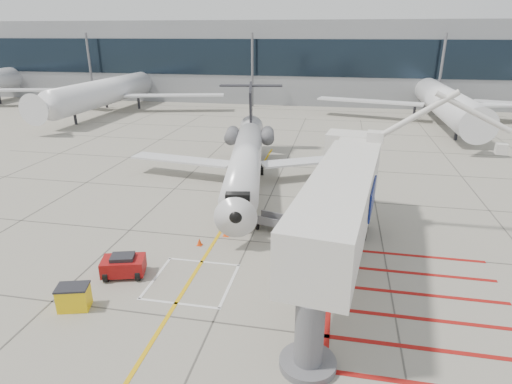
% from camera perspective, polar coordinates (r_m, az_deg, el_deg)
% --- Properties ---
extents(ground_plane, '(260.00, 260.00, 0.00)m').
position_cam_1_polar(ground_plane, '(23.12, -2.90, -10.99)').
color(ground_plane, gray).
rests_on(ground_plane, ground).
extents(regional_jet, '(25.68, 30.29, 7.11)m').
position_cam_1_polar(regional_jet, '(33.18, -1.56, 5.64)').
color(regional_jet, silver).
rests_on(regional_jet, ground_plane).
extents(jet_bridge, '(11.47, 20.07, 7.62)m').
position_cam_1_polar(jet_bridge, '(21.34, 11.02, -2.67)').
color(jet_bridge, silver).
rests_on(jet_bridge, ground_plane).
extents(pushback_tug, '(2.46, 1.90, 1.27)m').
position_cam_1_polar(pushback_tug, '(23.78, -17.26, -9.26)').
color(pushback_tug, maroon).
rests_on(pushback_tug, ground_plane).
extents(spill_bin, '(1.57, 1.26, 1.19)m').
position_cam_1_polar(spill_bin, '(22.02, -23.13, -12.77)').
color(spill_bin, yellow).
rests_on(spill_bin, ground_plane).
extents(baggage_cart, '(1.91, 1.48, 1.07)m').
position_cam_1_polar(baggage_cart, '(27.83, 1.82, -3.99)').
color(baggage_cart, '#57575C').
rests_on(baggage_cart, ground_plane).
extents(ground_power_unit, '(2.33, 1.39, 1.82)m').
position_cam_1_polar(ground_power_unit, '(23.77, 7.02, -7.65)').
color(ground_power_unit, silver).
rests_on(ground_power_unit, ground_plane).
extents(cone_nose, '(0.33, 0.33, 0.46)m').
position_cam_1_polar(cone_nose, '(26.15, -7.55, -6.59)').
color(cone_nose, '#E13C0B').
rests_on(cone_nose, ground_plane).
extents(cone_side, '(0.41, 0.41, 0.56)m').
position_cam_1_polar(cone_side, '(27.12, -3.98, -5.29)').
color(cone_side, '#FF4A0D').
rests_on(cone_side, ground_plane).
extents(terminal_building, '(180.00, 28.00, 14.00)m').
position_cam_1_polar(terminal_building, '(89.38, 14.94, 16.63)').
color(terminal_building, gray).
rests_on(terminal_building, ground_plane).
extents(terminal_glass_band, '(180.00, 0.10, 6.00)m').
position_cam_1_polar(terminal_glass_band, '(75.32, 15.59, 16.73)').
color(terminal_glass_band, black).
rests_on(terminal_glass_band, ground_plane).
extents(bg_aircraft_b, '(35.32, 39.25, 11.77)m').
position_cam_1_polar(bg_aircraft_b, '(74.66, -18.50, 14.78)').
color(bg_aircraft_b, silver).
rests_on(bg_aircraft_b, ground_plane).
extents(bg_aircraft_c, '(34.47, 38.29, 11.49)m').
position_cam_1_polar(bg_aircraft_c, '(66.84, 23.59, 13.46)').
color(bg_aircraft_c, silver).
rests_on(bg_aircraft_c, ground_plane).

